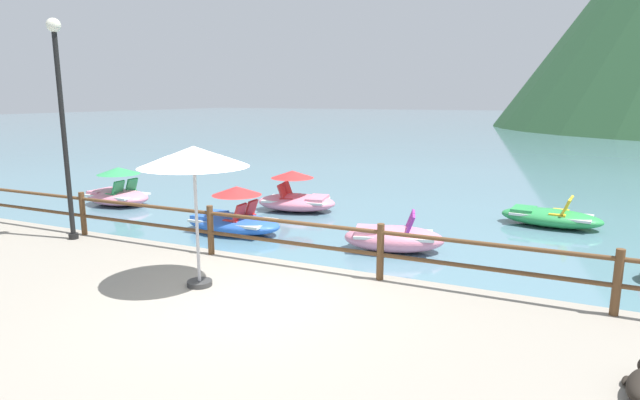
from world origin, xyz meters
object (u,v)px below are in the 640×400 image
object	(u,v)px
beach_umbrella	(194,159)
lamp_post	(62,111)
pedal_boat_0	(233,218)
pedal_boat_4	(393,238)
pedal_boat_5	(296,197)
pedal_boat_2	(550,217)
pedal_boat_1	(118,192)

from	to	relation	value
beach_umbrella	lamp_post	bearing A→B (deg)	164.79
beach_umbrella	pedal_boat_0	bearing A→B (deg)	117.93
pedal_boat_4	lamp_post	bearing A→B (deg)	-151.50
pedal_boat_5	pedal_boat_0	bearing A→B (deg)	-94.84
pedal_boat_2	pedal_boat_1	bearing A→B (deg)	-167.67
pedal_boat_1	pedal_boat_5	size ratio (longest dim) A/B	0.85
beach_umbrella	pedal_boat_5	world-z (taller)	beach_umbrella
beach_umbrella	pedal_boat_0	distance (m)	5.29
lamp_post	pedal_boat_2	xyz separation A→B (m)	(9.18, 7.25, -2.84)
pedal_boat_1	pedal_boat_5	xyz separation A→B (m)	(5.55, 1.62, -0.01)
pedal_boat_4	pedal_boat_5	world-z (taller)	pedal_boat_5
pedal_boat_0	lamp_post	bearing A→B (deg)	-121.27
pedal_boat_0	pedal_boat_2	bearing A→B (deg)	29.35
lamp_post	pedal_boat_2	distance (m)	12.04
beach_umbrella	pedal_boat_2	xyz separation A→B (m)	(4.98, 8.39, -2.20)
pedal_boat_4	pedal_boat_0	bearing A→B (deg)	-178.15
pedal_boat_5	pedal_boat_4	bearing A→B (deg)	-35.89
pedal_boat_1	pedal_boat_4	world-z (taller)	pedal_boat_1
pedal_boat_1	pedal_boat_5	world-z (taller)	pedal_boat_5
lamp_post	pedal_boat_5	bearing A→B (deg)	70.47
beach_umbrella	pedal_boat_0	size ratio (longest dim) A/B	0.86
pedal_boat_0	pedal_boat_1	bearing A→B (deg)	165.83
lamp_post	pedal_boat_4	world-z (taller)	lamp_post
beach_umbrella	pedal_boat_4	distance (m)	5.27
beach_umbrella	pedal_boat_1	world-z (taller)	beach_umbrella
beach_umbrella	pedal_boat_5	xyz separation A→B (m)	(-2.03, 7.26, -2.04)
lamp_post	pedal_boat_2	size ratio (longest dim) A/B	1.70
pedal_boat_0	pedal_boat_5	xyz separation A→B (m)	(0.25, 2.96, 0.03)
pedal_boat_1	pedal_boat_4	bearing A→B (deg)	-7.26
pedal_boat_2	pedal_boat_4	world-z (taller)	pedal_boat_4
pedal_boat_0	pedal_boat_2	size ratio (longest dim) A/B	0.99
pedal_boat_0	pedal_boat_1	xyz separation A→B (m)	(-5.30, 1.34, 0.03)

